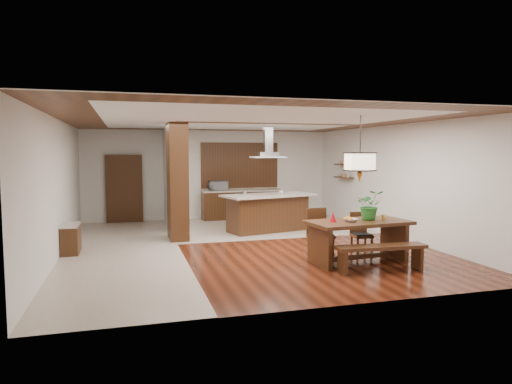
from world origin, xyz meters
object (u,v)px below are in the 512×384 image
object	(u,v)px
dining_bench	(381,258)
kitchen_island	(268,212)
dining_chair_left	(321,233)
range_hood	(268,142)
fruit_bowl	(351,220)
dining_table	(358,232)
island_cup	(281,192)
hallway_console	(71,239)
pendant_lantern	(360,149)
foliage_plant	(370,205)
microwave	(218,186)
dining_chair_right	(362,233)

from	to	relation	value
dining_bench	kitchen_island	size ratio (longest dim) A/B	0.64
dining_chair_left	range_hood	size ratio (longest dim) A/B	1.13
dining_bench	fruit_bowl	world-z (taller)	fruit_bowl
dining_table	dining_chair_left	xyz separation A→B (m)	(-0.56, 0.56, -0.10)
fruit_bowl	range_hood	world-z (taller)	range_hood
island_cup	dining_chair_left	bearing A→B (deg)	-94.50
hallway_console	pendant_lantern	world-z (taller)	pendant_lantern
dining_bench	hallway_console	bearing A→B (deg)	150.72
dining_table	fruit_bowl	size ratio (longest dim) A/B	8.36
foliage_plant	fruit_bowl	size ratio (longest dim) A/B	2.39
fruit_bowl	island_cup	xyz separation A→B (m)	(-0.09, 3.87, 0.22)
dining_chair_left	dining_bench	bearing A→B (deg)	-68.08
dining_bench	foliage_plant	bearing A→B (deg)	75.15
hallway_console	fruit_bowl	distance (m)	5.96
dining_table	microwave	size ratio (longest dim) A/B	3.81
kitchen_island	island_cup	xyz separation A→B (m)	(0.36, -0.07, 0.55)
hallway_console	dining_chair_right	distance (m)	6.28
dining_chair_right	dining_chair_left	bearing A→B (deg)	-170.15
hallway_console	dining_chair_left	xyz separation A→B (m)	(5.02, -1.89, 0.20)
dining_chair_right	range_hood	bearing A→B (deg)	113.02
microwave	pendant_lantern	bearing A→B (deg)	-98.49
island_cup	hallway_console	bearing A→B (deg)	-165.50
pendant_lantern	foliage_plant	xyz separation A→B (m)	(0.28, 0.07, -1.11)
hallway_console	kitchen_island	xyz separation A→B (m)	(4.91, 1.44, 0.22)
microwave	hallway_console	bearing A→B (deg)	-157.08
dining_table	foliage_plant	distance (m)	0.59
island_cup	dining_bench	bearing A→B (deg)	-85.30
foliage_plant	range_hood	distance (m)	4.16
fruit_bowl	hallway_console	bearing A→B (deg)	154.96
dining_chair_right	range_hood	distance (m)	3.97
dining_table	dining_chair_right	bearing A→B (deg)	56.36
hallway_console	dining_chair_left	bearing A→B (deg)	-20.63
dining_chair_left	dining_table	bearing A→B (deg)	-49.35
hallway_console	dining_table	distance (m)	6.10
pendant_lantern	foliage_plant	bearing A→B (deg)	13.13
dining_bench	pendant_lantern	xyz separation A→B (m)	(-0.07, 0.72, 2.00)
dining_bench	foliage_plant	xyz separation A→B (m)	(0.21, 0.78, 0.89)
dining_bench	fruit_bowl	distance (m)	0.95
hallway_console	island_cup	world-z (taller)	island_cup
foliage_plant	dining_bench	bearing A→B (deg)	-104.85
dining_chair_right	kitchen_island	bearing A→B (deg)	113.04
dining_chair_left	fruit_bowl	distance (m)	0.79
pendant_lantern	range_hood	distance (m)	3.95
hallway_console	kitchen_island	world-z (taller)	kitchen_island
foliage_plant	kitchen_island	size ratio (longest dim) A/B	0.22
dining_bench	pendant_lantern	size ratio (longest dim) A/B	1.31
fruit_bowl	kitchen_island	xyz separation A→B (m)	(-0.46, 3.95, -0.33)
dining_chair_left	dining_chair_right	distance (m)	1.00
hallway_console	dining_bench	distance (m)	6.48
microwave	dining_table	bearing A→B (deg)	-98.49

